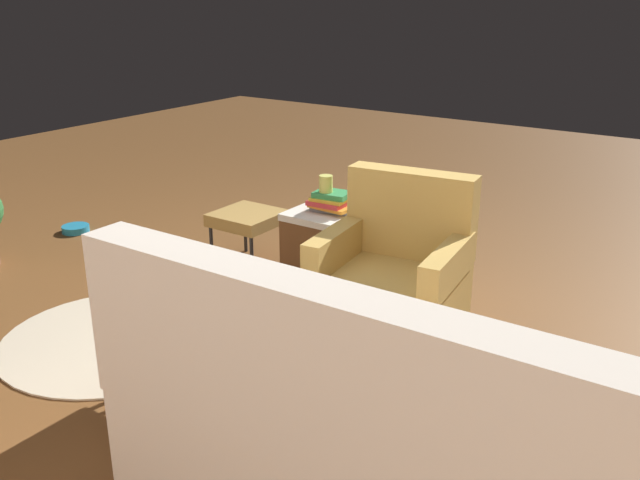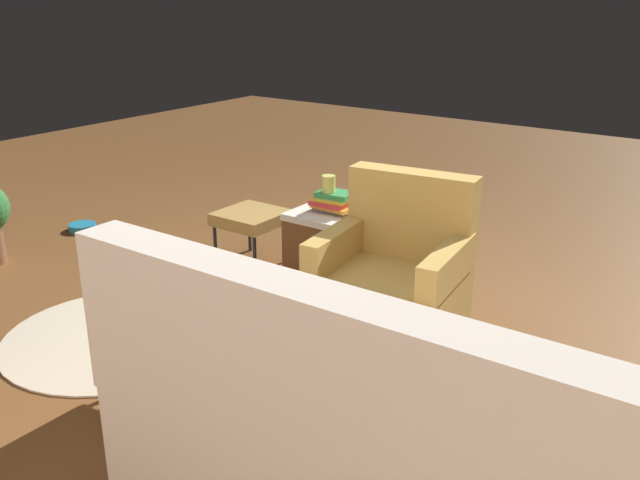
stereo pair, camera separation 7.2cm
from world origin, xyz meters
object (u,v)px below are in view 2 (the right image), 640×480
Objects in this scene: laptop at (196,288)px; ottoman at (251,219)px; laptop_desk at (206,308)px; pet_bowl_steel at (118,232)px; yellow_mug at (329,184)px; book_stack_hamper at (334,202)px; armchair at (393,280)px; couch at (385,460)px; wicker_hamper at (333,249)px; pet_bowl_teal at (82,227)px.

ottoman is (0.87, -1.35, -0.22)m from laptop.
laptop_desk is at bearing -101.56° from laptop.
pet_bowl_steel is at bearing 7.57° from ottoman.
laptop_desk is 2.80× the size of pet_bowl_steel.
yellow_mug is 1.91m from pet_bowl_steel.
laptop is 1.37m from yellow_mug.
book_stack_hamper reaches higher than ottoman.
laptop is 0.91× the size of ottoman.
armchair is at bearing 145.50° from book_stack_hamper.
yellow_mug is 0.25× the size of ottoman.
couch is at bearing 165.48° from laptop.
wicker_hamper is 0.41m from yellow_mug.
couch is at bearing 154.90° from pet_bowl_steel.
yellow_mug is at bearing 38.62° from wicker_hamper.
wicker_hamper is 2.40× the size of pet_bowl_steel.
armchair reaches higher than pet_bowl_steel.
laptop is at bearing 99.43° from book_stack_hamper.
couch reaches higher than laptop_desk.
armchair is at bearing 145.98° from wicker_hamper.
book_stack_hamper is (0.24, -1.33, 0.11)m from laptop_desk.
yellow_mug is at bearing -50.11° from couch.
wicker_hamper is 2.16m from pet_bowl_teal.
book_stack_hamper is 0.68m from ottoman.
pet_bowl_steel is (1.18, 0.16, -0.29)m from ottoman.
laptop_desk is at bearing 155.75° from pet_bowl_teal.
laptop is 1.62m from ottoman.
book_stack_hamper is at bearing -178.53° from ottoman.
laptop is at bearing -14.52° from couch.
yellow_mug reaches higher than pet_bowl_steel.
pet_bowl_teal is at bearing 6.35° from yellow_mug.
armchair is 4.35× the size of pet_bowl_steel.
wicker_hamper is (0.23, -1.36, -0.29)m from laptop.
pet_bowl_teal is (2.81, -0.20, -0.34)m from armchair.
book_stack_hamper reaches higher than pet_bowl_steel.
ottoman is 2.00× the size of pet_bowl_steel.
book_stack_hamper is (0.67, -0.46, 0.17)m from armchair.
yellow_mug reaches higher than pet_bowl_teal.
couch reaches higher than armchair.
laptop reaches higher than ottoman.
laptop is at bearing 99.65° from wicker_hamper.
pet_bowl_steel is at bearing 5.27° from wicker_hamper.
armchair reaches higher than laptop_desk.
couch is 2.19× the size of armchair.
laptop is (1.11, -0.29, 0.20)m from couch.
pet_bowl_teal is at bearing -24.25° from laptop_desk.
ottoman is at bearing -57.12° from laptop.
laptop_desk reaches higher than pet_bowl_steel.
ottoman is (0.88, -1.31, -0.11)m from laptop_desk.
ottoman is at bearing -0.62° from yellow_mug.
wicker_hamper is at bearing -174.73° from pet_bowl_steel.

